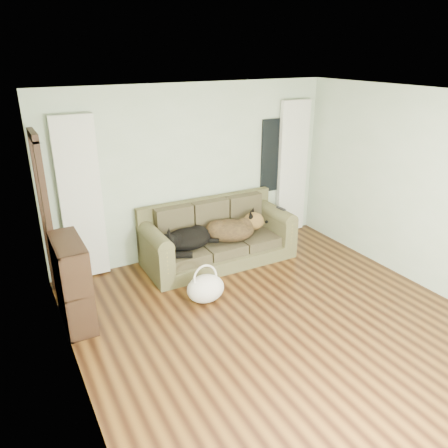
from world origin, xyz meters
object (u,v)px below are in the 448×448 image
dog_shepherd (232,230)px  bookshelf (73,284)px  dog_black_lab (185,241)px  sofa (219,234)px  tote_bag (206,290)px

dog_shepherd → bookshelf: bearing=36.9°
dog_black_lab → bookshelf: 1.75m
sofa → tote_bag: 1.20m
dog_black_lab → bookshelf: bearing=-161.6°
bookshelf → sofa: bearing=19.6°
sofa → dog_black_lab: bearing=-173.7°
tote_bag → bookshelf: 1.62m
sofa → tote_bag: sofa is taller
sofa → tote_bag: bearing=-126.2°
dog_black_lab → bookshelf: size_ratio=0.68×
sofa → bookshelf: size_ratio=2.14×
dog_shepherd → sofa: bearing=3.8°
tote_bag → dog_shepherd: bearing=44.6°
dog_shepherd → tote_bag: 1.28m
dog_black_lab → tote_bag: dog_black_lab is taller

